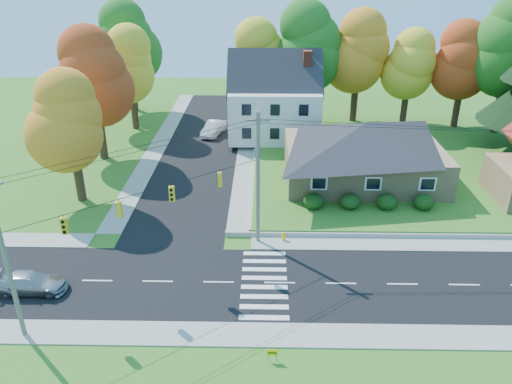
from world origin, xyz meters
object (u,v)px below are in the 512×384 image
at_px(silver_sedan, 31,283).
at_px(fire_hydrant, 284,237).
at_px(ranch_house, 364,150).
at_px(white_car, 214,128).

relative_size(silver_sedan, fire_hydrant, 6.19).
height_order(ranch_house, fire_hydrant, ranch_house).
bearing_deg(silver_sedan, white_car, -16.11).
bearing_deg(ranch_house, silver_sedan, -144.11).
bearing_deg(fire_hydrant, white_car, 107.30).
height_order(silver_sedan, fire_hydrant, silver_sedan).
xyz_separation_m(silver_sedan, fire_hydrant, (16.19, 6.51, -0.33)).
bearing_deg(white_car, silver_sedan, -90.51).
height_order(white_car, fire_hydrant, white_car).
xyz_separation_m(ranch_house, fire_hydrant, (-7.58, -10.68, -2.92)).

